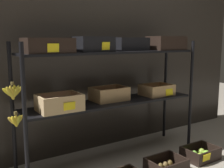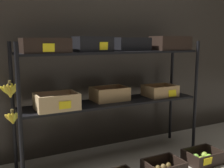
{
  "view_description": "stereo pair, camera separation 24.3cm",
  "coord_description": "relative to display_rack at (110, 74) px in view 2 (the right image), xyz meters",
  "views": [
    {
      "loc": [
        -1.35,
        -2.11,
        1.14
      ],
      "look_at": [
        0.0,
        0.0,
        0.73
      ],
      "focal_mm": 43.87,
      "sensor_mm": 36.0,
      "label": 1
    },
    {
      "loc": [
        -1.14,
        -2.23,
        1.14
      ],
      "look_at": [
        0.0,
        0.0,
        0.73
      ],
      "focal_mm": 43.87,
      "sensor_mm": 36.0,
      "label": 2
    }
  ],
  "objects": [
    {
      "name": "crate_ground_right_apple_green",
      "position": [
        0.74,
        -0.46,
        -0.78
      ],
      "size": [
        0.33,
        0.25,
        0.12
      ],
      "color": "black",
      "rests_on": "ground_plane"
    },
    {
      "name": "display_rack",
      "position": [
        0.0,
        0.0,
        0.0
      ],
      "size": [
        1.85,
        0.41,
        1.17
      ],
      "color": "black",
      "rests_on": "ground_plane"
    },
    {
      "name": "ground_plane",
      "position": [
        0.03,
        0.01,
        -0.82
      ],
      "size": [
        10.0,
        10.0,
        0.0
      ],
      "primitive_type": "plane",
      "color": "gray"
    },
    {
      "name": "storefront_wall",
      "position": [
        0.03,
        0.4,
        0.21
      ],
      "size": [
        4.12,
        0.12,
        2.07
      ],
      "primitive_type": "cube",
      "color": "#2D2823",
      "rests_on": "ground_plane"
    }
  ]
}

